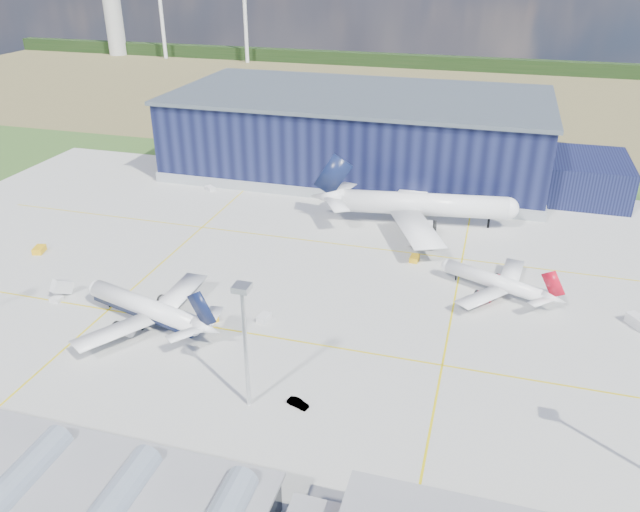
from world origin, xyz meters
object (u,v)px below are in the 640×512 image
(airliner_widebody, at_px, (425,193))
(gse_tug_a, at_px, (39,250))
(gse_cart_b, at_px, (210,188))
(car_a, at_px, (230,488))
(airstair, at_px, (63,290))
(gse_tug_b, at_px, (211,320))
(hangar, at_px, (367,137))
(gse_van_b, at_px, (638,322))
(gse_cart_a, at_px, (264,318))
(car_b, at_px, (298,403))
(airliner_navy, at_px, (144,298))
(light_mast_center, at_px, (244,327))
(gse_tug_c, at_px, (414,259))
(airliner_red, at_px, (495,274))

(airliner_widebody, height_order, gse_tug_a, airliner_widebody)
(gse_cart_b, height_order, car_a, gse_cart_b)
(airstair, bearing_deg, gse_tug_b, 18.65)
(hangar, xyz_separation_m, gse_van_b, (73.58, -80.63, -10.50))
(airliner_widebody, xyz_separation_m, gse_cart_b, (-67.82, 8.26, -8.59))
(gse_tug_a, relative_size, gse_tug_b, 1.42)
(gse_cart_a, relative_size, car_b, 0.80)
(airliner_navy, xyz_separation_m, airliner_widebody, (47.25, 65.74, 3.47))
(hangar, height_order, car_a, hangar)
(airliner_navy, bearing_deg, light_mast_center, 164.57)
(hangar, bearing_deg, gse_van_b, -47.62)
(gse_tug_a, distance_m, gse_van_b, 138.84)
(gse_tug_a, height_order, gse_van_b, gse_van_b)
(light_mast_center, relative_size, car_a, 7.38)
(gse_cart_a, xyz_separation_m, gse_tug_c, (25.73, 35.48, 0.03))
(gse_tug_a, xyz_separation_m, gse_cart_b, (22.14, 52.55, -0.10))
(light_mast_center, distance_m, gse_tug_b, 31.44)
(hangar, xyz_separation_m, airliner_widebody, (24.79, -41.07, -2.34))
(gse_cart_a, relative_size, gse_tug_c, 0.96)
(hangar, relative_size, car_b, 37.79)
(airliner_navy, xyz_separation_m, car_a, (33.98, -36.00, -5.27))
(light_mast_center, relative_size, gse_cart_a, 7.49)
(gse_van_b, height_order, car_a, gse_van_b)
(gse_van_b, distance_m, gse_tug_c, 50.39)
(hangar, xyz_separation_m, gse_tug_a, (-65.17, -85.36, -10.83))
(airliner_navy, bearing_deg, gse_tug_b, -147.25)
(airliner_widebody, bearing_deg, gse_cart_a, -120.99)
(gse_tug_a, xyz_separation_m, gse_tug_c, (91.19, 21.36, -0.08))
(gse_tug_c, bearing_deg, hangar, 116.14)
(gse_van_b, bearing_deg, gse_cart_a, 161.02)
(airliner_widebody, bearing_deg, gse_cart_b, 164.81)
(gse_van_b, bearing_deg, gse_tug_b, 161.59)
(hangar, bearing_deg, gse_tug_a, -127.36)
(airliner_navy, distance_m, gse_tug_c, 64.88)
(airliner_red, relative_size, gse_tug_b, 10.95)
(car_b, bearing_deg, airliner_red, -12.81)
(gse_cart_b, bearing_deg, hangar, -20.62)
(car_b, bearing_deg, car_a, -171.60)
(light_mast_center, bearing_deg, car_a, -76.47)
(gse_tug_b, relative_size, gse_tug_c, 0.83)
(light_mast_center, xyz_separation_m, gse_tug_b, (-17.05, 21.83, -14.86))
(gse_tug_a, xyz_separation_m, gse_tug_b, (55.31, -17.62, -0.21))
(airliner_red, distance_m, gse_tug_c, 22.11)
(gse_tug_c, bearing_deg, gse_cart_a, -121.93)
(gse_van_b, xyz_separation_m, gse_cart_b, (-116.61, 47.82, -0.44))
(gse_tug_c, bearing_deg, light_mast_center, -103.19)
(hangar, height_order, car_b, hangar)
(hangar, xyz_separation_m, gse_tug_c, (26.02, -63.99, -10.92))
(gse_cart_a, bearing_deg, gse_tug_c, 63.63)
(airliner_widebody, relative_size, gse_tug_a, 15.16)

